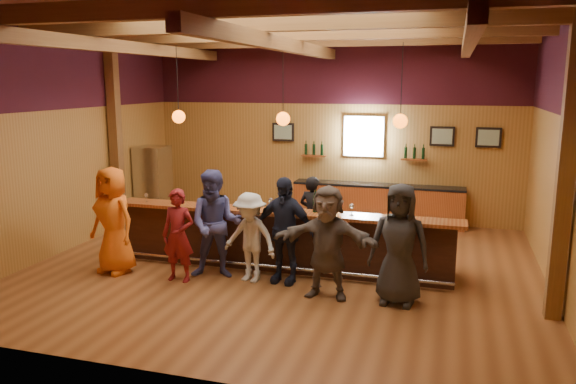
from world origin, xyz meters
name	(u,v)px	position (x,y,z in m)	size (l,w,h in m)	color
room	(284,89)	(0.00, 0.06, 3.21)	(9.04, 9.00, 4.52)	brown
bar_counter	(287,238)	(0.02, 0.15, 0.52)	(6.30, 1.07, 1.11)	black
back_bar_cabinet	(377,204)	(1.20, 3.72, 0.48)	(4.00, 0.52, 0.95)	brown
window	(364,136)	(0.80, 3.95, 2.05)	(0.95, 0.09, 0.95)	silver
framed_pictures	(401,135)	(1.67, 3.94, 2.10)	(5.35, 0.05, 0.45)	black
wine_shelves	(363,155)	(0.80, 3.88, 1.62)	(3.00, 0.18, 0.30)	brown
pendant_lights	(283,118)	(0.00, 0.00, 2.71)	(4.24, 0.24, 1.37)	black
stainless_fridge	(153,183)	(-4.10, 2.60, 0.90)	(0.70, 0.70, 1.80)	silver
customer_orange	(113,220)	(-2.80, -1.06, 0.95)	(0.93, 0.60, 1.89)	orange
customer_redvest	(178,235)	(-1.50, -1.13, 0.79)	(0.58, 0.38, 1.58)	maroon
customer_denim	(216,224)	(-0.97, -0.79, 0.94)	(0.91, 0.71, 1.88)	#45498B
customer_white	(250,237)	(-0.34, -0.81, 0.76)	(0.99, 0.57, 1.53)	silver
customer_navy	(284,230)	(0.22, -0.69, 0.90)	(1.06, 0.44, 1.81)	#191E33
customer_brown	(327,242)	(1.06, -1.14, 0.89)	(1.65, 0.53, 1.78)	#5F544C
customer_dark	(399,244)	(2.15, -1.08, 0.93)	(0.91, 0.59, 1.86)	#29292C
bartender	(312,215)	(0.28, 1.05, 0.77)	(0.56, 0.37, 1.54)	black
ice_bucket	(282,204)	(0.02, -0.16, 1.22)	(0.20, 0.20, 0.22)	brown
bottle_a	(315,203)	(0.61, -0.10, 1.26)	(0.08, 0.08, 0.39)	black
bottle_b	(315,205)	(0.61, -0.12, 1.24)	(0.07, 0.07, 0.33)	black
glass_a	(146,196)	(-2.62, -0.22, 1.23)	(0.08, 0.08, 0.17)	silver
glass_b	(172,197)	(-2.08, -0.24, 1.25)	(0.08, 0.08, 0.19)	silver
glass_c	(212,197)	(-1.35, -0.09, 1.25)	(0.09, 0.09, 0.20)	silver
glass_d	(222,200)	(-1.09, -0.23, 1.24)	(0.08, 0.08, 0.18)	silver
glass_e	(271,201)	(-0.20, -0.10, 1.25)	(0.09, 0.09, 0.20)	silver
glass_f	(320,205)	(0.71, -0.18, 1.25)	(0.09, 0.09, 0.20)	silver
glass_g	(352,207)	(1.26, -0.17, 1.25)	(0.09, 0.09, 0.20)	silver
glass_h	(403,210)	(2.12, -0.12, 1.25)	(0.09, 0.09, 0.19)	silver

